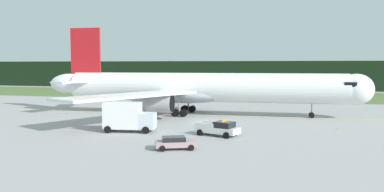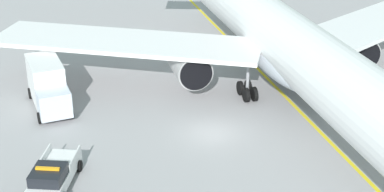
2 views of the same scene
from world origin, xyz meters
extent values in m
plane|color=#9D9A9D|center=(0.00, 0.00, 0.00)|extent=(320.00, 320.00, 0.00)
cube|color=yellow|center=(-2.00, 7.69, 0.00)|extent=(74.64, 3.05, 0.01)
cylinder|color=white|center=(-2.00, 7.69, 4.68)|extent=(46.82, 6.59, 4.87)
ellipsoid|color=#AAB2BD|center=(-4.33, 7.61, 3.34)|extent=(13.21, 5.59, 2.68)
cylinder|color=#AAAAAA|center=(-7.54, 15.06, 2.59)|extent=(3.98, 3.03, 2.89)
cylinder|color=black|center=(-5.55, 15.14, 2.59)|extent=(0.22, 2.66, 2.66)
cube|color=white|center=(-9.75, -4.89, 4.07)|extent=(15.03, 22.98, 0.35)
cylinder|color=#AAAAAA|center=(-6.98, -0.07, 2.59)|extent=(3.98, 3.03, 2.89)
cylinder|color=black|center=(-5.00, 0.01, 2.59)|extent=(0.22, 2.66, 2.66)
cylinder|color=gray|center=(-5.45, 10.73, 1.72)|extent=(0.28, 0.28, 2.25)
cylinder|color=black|center=(-4.74, 10.41, 0.60)|extent=(1.21, 0.34, 1.20)
cylinder|color=black|center=(-4.76, 11.11, 0.60)|extent=(1.21, 0.34, 1.20)
cylinder|color=black|center=(-6.14, 10.36, 0.60)|extent=(1.21, 0.34, 1.20)
cylinder|color=black|center=(-6.16, 11.06, 0.60)|extent=(1.21, 0.34, 1.20)
cylinder|color=gray|center=(-5.22, 4.40, 1.72)|extent=(0.28, 0.28, 2.25)
cylinder|color=black|center=(-4.53, 4.78, 0.60)|extent=(1.21, 0.34, 1.20)
cylinder|color=black|center=(-4.50, 4.08, 0.60)|extent=(1.21, 0.34, 1.20)
cylinder|color=black|center=(-5.93, 4.73, 0.60)|extent=(1.21, 0.34, 1.20)
cylinder|color=black|center=(-5.90, 4.03, 0.60)|extent=(1.21, 0.34, 1.20)
cube|color=white|center=(4.38, -11.32, 0.73)|extent=(5.69, 3.63, 0.70)
cube|color=black|center=(5.29, -11.62, 1.43)|extent=(2.61, 2.48, 0.70)
cube|color=white|center=(3.48, -9.99, 1.31)|extent=(2.45, 0.89, 0.45)
cube|color=white|center=(2.86, -11.87, 1.31)|extent=(2.45, 0.89, 0.45)
cube|color=orange|center=(5.29, -11.62, 1.86)|extent=(0.64, 1.45, 0.16)
cylinder|color=black|center=(2.99, -9.75, 0.38)|extent=(0.80, 0.46, 0.76)
cylinder|color=black|center=(2.33, -11.77, 0.38)|extent=(0.80, 0.46, 0.76)
cube|color=silver|center=(-4.62, -11.13, 1.45)|extent=(2.27, 2.68, 2.00)
cube|color=white|center=(-7.80, -11.66, 2.09)|extent=(4.88, 3.12, 3.28)
cylinder|color=#99999E|center=(-6.90, -11.51, 0.36)|extent=(0.78, 0.23, 1.04)
cylinder|color=#99999E|center=(-8.70, -11.81, 0.36)|extent=(0.78, 0.23, 1.04)
cylinder|color=black|center=(-4.82, -9.94, 0.45)|extent=(0.93, 0.41, 0.90)
cylinder|color=black|center=(-4.42, -12.31, 0.45)|extent=(0.93, 0.41, 0.90)
cylinder|color=black|center=(-9.57, -10.74, 0.45)|extent=(0.93, 0.41, 0.90)
cylinder|color=black|center=(-9.17, -13.11, 0.45)|extent=(0.93, 0.41, 0.90)
cylinder|color=yellow|center=(-21.95, -3.48, 0.14)|extent=(0.10, 0.10, 0.27)
sphere|color=blue|center=(-21.95, -3.48, 0.32)|extent=(0.12, 0.12, 0.12)
camera|label=1|loc=(13.84, -57.69, 8.51)|focal=37.27mm
camera|label=2|loc=(35.60, -9.81, 20.35)|focal=53.52mm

